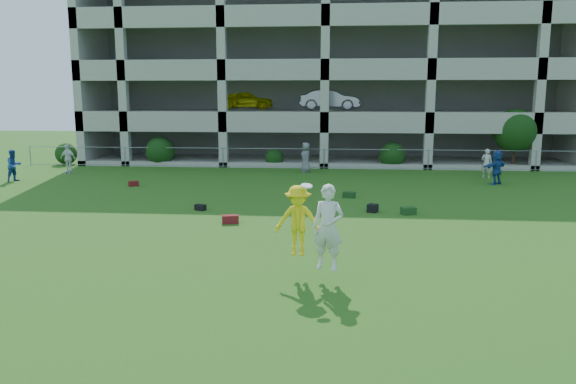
# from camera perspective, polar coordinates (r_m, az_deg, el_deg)

# --- Properties ---
(ground) EXTENTS (100.00, 100.00, 0.00)m
(ground) POSITION_cam_1_polar(r_m,az_deg,el_deg) (14.40, 1.69, -7.61)
(ground) COLOR #235114
(ground) RESTS_ON ground
(bystander_a) EXTENTS (0.89, 0.96, 1.59)m
(bystander_a) POSITION_cam_1_polar(r_m,az_deg,el_deg) (31.24, -26.08, 2.43)
(bystander_a) COLOR #204293
(bystander_a) RESTS_ON ground
(bystander_b) EXTENTS (0.99, 0.55, 1.61)m
(bystander_b) POSITION_cam_1_polar(r_m,az_deg,el_deg) (33.29, -21.47, 3.17)
(bystander_b) COLOR white
(bystander_b) RESTS_ON ground
(bystander_c) EXTENTS (0.76, 0.94, 1.66)m
(bystander_c) POSITION_cam_1_polar(r_m,az_deg,el_deg) (31.42, 1.81, 3.54)
(bystander_c) COLOR slate
(bystander_c) RESTS_ON ground
(bystander_d) EXTENTS (1.50, 1.36, 1.66)m
(bystander_d) POSITION_cam_1_polar(r_m,az_deg,el_deg) (28.94, 20.44, 2.36)
(bystander_d) COLOR #1E468D
(bystander_d) RESTS_ON ground
(bystander_e) EXTENTS (0.66, 0.56, 1.53)m
(bystander_e) POSITION_cam_1_polar(r_m,az_deg,el_deg) (30.96, 19.53, 2.76)
(bystander_e) COLOR silver
(bystander_e) RESTS_ON ground
(bag_red_a) EXTENTS (0.61, 0.43, 0.28)m
(bag_red_a) POSITION_cam_1_polar(r_m,az_deg,el_deg) (19.16, -5.88, -2.77)
(bag_red_a) COLOR maroon
(bag_red_a) RESTS_ON ground
(bag_black_b) EXTENTS (0.47, 0.41, 0.22)m
(bag_black_b) POSITION_cam_1_polar(r_m,az_deg,el_deg) (21.44, -8.89, -1.55)
(bag_black_b) COLOR black
(bag_black_b) RESTS_ON ground
(bag_green_c) EXTENTS (0.59, 0.50, 0.26)m
(bag_green_c) POSITION_cam_1_polar(r_m,az_deg,el_deg) (20.95, 12.13, -1.87)
(bag_green_c) COLOR #163C16
(bag_green_c) RESTS_ON ground
(crate_d) EXTENTS (0.46, 0.46, 0.30)m
(crate_d) POSITION_cam_1_polar(r_m,az_deg,el_deg) (21.06, 8.59, -1.64)
(crate_d) COLOR black
(crate_d) RESTS_ON ground
(bag_red_f) EXTENTS (0.53, 0.49, 0.24)m
(bag_red_f) POSITION_cam_1_polar(r_m,az_deg,el_deg) (27.69, -15.43, 0.83)
(bag_red_f) COLOR #56150E
(bag_red_f) RESTS_ON ground
(bag_green_g) EXTENTS (0.56, 0.42, 0.25)m
(bag_green_g) POSITION_cam_1_polar(r_m,az_deg,el_deg) (23.87, 6.22, -0.28)
(bag_green_g) COLOR #153A16
(bag_green_g) RESTS_ON ground
(frisbee_contest) EXTENTS (1.69, 0.99, 1.99)m
(frisbee_contest) POSITION_cam_1_polar(r_m,az_deg,el_deg) (13.20, 2.15, -3.16)
(frisbee_contest) COLOR yellow
(frisbee_contest) RESTS_ON ground
(parking_garage) EXTENTS (30.00, 14.00, 12.00)m
(parking_garage) POSITION_cam_1_polar(r_m,az_deg,el_deg) (41.45, 4.05, 12.26)
(parking_garage) COLOR #9E998C
(parking_garage) RESTS_ON ground
(fence) EXTENTS (36.06, 0.06, 1.20)m
(fence) POSITION_cam_1_polar(r_m,az_deg,el_deg) (32.93, 3.67, 3.44)
(fence) COLOR gray
(fence) RESTS_ON ground
(shrub_row) EXTENTS (34.38, 2.52, 3.50)m
(shrub_row) POSITION_cam_1_polar(r_m,az_deg,el_deg) (33.74, 11.56, 4.95)
(shrub_row) COLOR #163D11
(shrub_row) RESTS_ON ground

